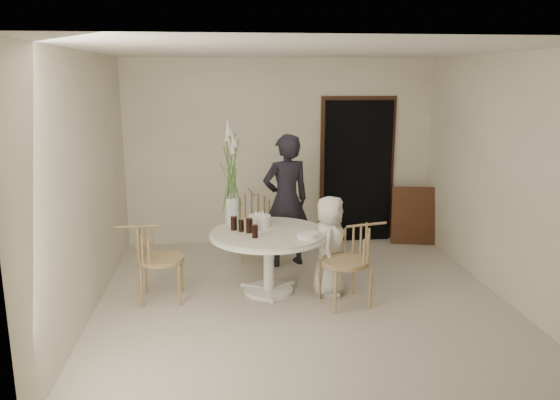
{
  "coord_description": "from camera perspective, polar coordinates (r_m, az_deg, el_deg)",
  "views": [
    {
      "loc": [
        -0.85,
        -5.66,
        2.45
      ],
      "look_at": [
        -0.21,
        0.3,
        1.08
      ],
      "focal_mm": 35.0,
      "sensor_mm": 36.0,
      "label": 1
    }
  ],
  "objects": [
    {
      "name": "birthday_cake",
      "position": [
        6.38,
        -2.16,
        -2.18
      ],
      "size": [
        0.26,
        0.26,
        0.18
      ],
      "rotation": [
        0.0,
        0.0,
        0.37
      ],
      "color": "white",
      "rests_on": "table"
    },
    {
      "name": "cola_tumbler_a",
      "position": [
        6.17,
        -4.08,
        -2.7
      ],
      "size": [
        0.06,
        0.06,
        0.13
      ],
      "primitive_type": "cylinder",
      "rotation": [
        0.0,
        0.0,
        0.02
      ],
      "color": "black",
      "rests_on": "table"
    },
    {
      "name": "chair_left",
      "position": [
        6.17,
        -13.5,
        -5.26
      ],
      "size": [
        0.54,
        0.5,
        0.87
      ],
      "rotation": [
        0.0,
        0.0,
        1.59
      ],
      "color": "tan",
      "rests_on": "ground"
    },
    {
      "name": "doorway",
      "position": [
        8.22,
        8.1,
        2.95
      ],
      "size": [
        1.0,
        0.1,
        2.1
      ],
      "primitive_type": "cube",
      "color": "black",
      "rests_on": "ground"
    },
    {
      "name": "cola_tumbler_d",
      "position": [
        6.11,
        -3.21,
        -2.69
      ],
      "size": [
        0.09,
        0.09,
        0.16
      ],
      "primitive_type": "cylinder",
      "rotation": [
        0.0,
        0.0,
        0.12
      ],
      "color": "black",
      "rests_on": "table"
    },
    {
      "name": "flower_vase",
      "position": [
        6.4,
        -5.09,
        2.33
      ],
      "size": [
        0.17,
        0.17,
        1.25
      ],
      "rotation": [
        0.0,
        0.0,
        0.04
      ],
      "color": "silver",
      "rests_on": "table"
    },
    {
      "name": "plate_stack",
      "position": [
        5.93,
        2.91,
        -3.72
      ],
      "size": [
        0.29,
        0.29,
        0.06
      ],
      "primitive_type": "cylinder",
      "rotation": [
        0.0,
        0.0,
        0.33
      ],
      "color": "white",
      "rests_on": "table"
    },
    {
      "name": "picture_frame",
      "position": [
        8.33,
        13.77,
        -1.58
      ],
      "size": [
        0.66,
        0.32,
        0.85
      ],
      "primitive_type": "cube",
      "rotation": [
        -0.17,
        0.0,
        -0.21
      ],
      "color": "#51321B",
      "rests_on": "ground"
    },
    {
      "name": "table",
      "position": [
        6.21,
        -1.2,
        -4.3
      ],
      "size": [
        1.33,
        1.33,
        0.73
      ],
      "color": "white",
      "rests_on": "ground"
    },
    {
      "name": "room_shell",
      "position": [
        5.78,
        2.44,
        4.62
      ],
      "size": [
        4.5,
        4.5,
        4.5
      ],
      "color": "white",
      "rests_on": "ground"
    },
    {
      "name": "boy",
      "position": [
        6.21,
        5.2,
        -4.76
      ],
      "size": [
        0.51,
        0.64,
        1.14
      ],
      "primitive_type": "imported",
      "rotation": [
        0.0,
        0.0,
        1.27
      ],
      "color": "white",
      "rests_on": "ground"
    },
    {
      "name": "chair_far",
      "position": [
        7.5,
        -2.83,
        -1.58
      ],
      "size": [
        0.53,
        0.57,
        0.9
      ],
      "rotation": [
        0.0,
        0.0,
        0.11
      ],
      "color": "tan",
      "rests_on": "ground"
    },
    {
      "name": "cola_tumbler_c",
      "position": [
        6.23,
        -4.84,
        -2.43
      ],
      "size": [
        0.09,
        0.09,
        0.16
      ],
      "primitive_type": "cylinder",
      "rotation": [
        0.0,
        0.0,
        0.18
      ],
      "color": "black",
      "rests_on": "table"
    },
    {
      "name": "ground",
      "position": [
        6.23,
        2.29,
        -10.3
      ],
      "size": [
        4.5,
        4.5,
        0.0
      ],
      "primitive_type": "plane",
      "color": "beige",
      "rests_on": "ground"
    },
    {
      "name": "girl",
      "position": [
        7.07,
        0.63,
        -0.06
      ],
      "size": [
        0.72,
        0.57,
        1.73
      ],
      "primitive_type": "imported",
      "rotation": [
        0.0,
        0.0,
        3.42
      ],
      "color": "black",
      "rests_on": "ground"
    },
    {
      "name": "door_trim",
      "position": [
        8.25,
        8.05,
        3.41
      ],
      "size": [
        1.12,
        0.03,
        2.22
      ],
      "primitive_type": "cube",
      "color": "#51321B",
      "rests_on": "ground"
    },
    {
      "name": "chair_right",
      "position": [
        5.99,
        7.93,
        -5.41
      ],
      "size": [
        0.6,
        0.57,
        0.9
      ],
      "rotation": [
        0.0,
        0.0,
        -1.34
      ],
      "color": "tan",
      "rests_on": "ground"
    },
    {
      "name": "cola_tumbler_b",
      "position": [
        5.92,
        -2.63,
        -3.29
      ],
      "size": [
        0.09,
        0.09,
        0.14
      ],
      "primitive_type": "cylinder",
      "rotation": [
        0.0,
        0.0,
        -0.43
      ],
      "color": "black",
      "rests_on": "table"
    }
  ]
}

